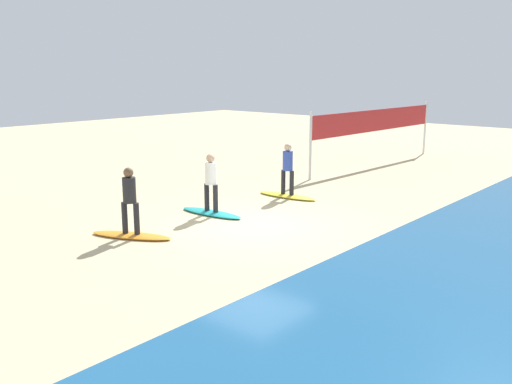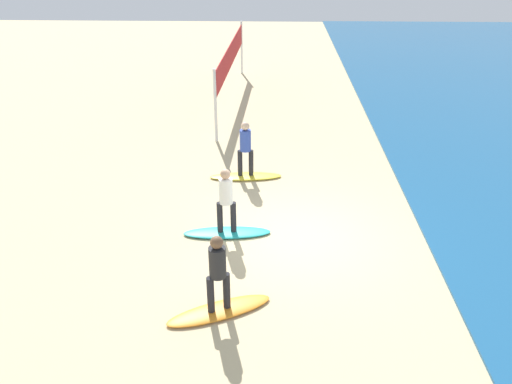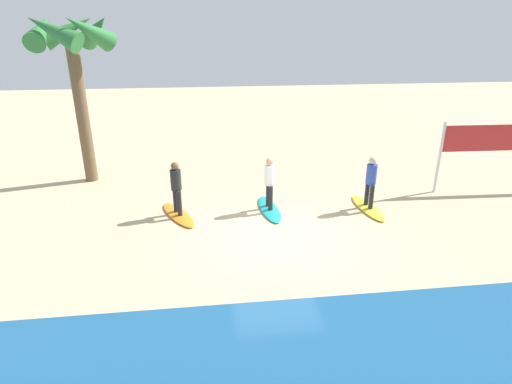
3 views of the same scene
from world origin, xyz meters
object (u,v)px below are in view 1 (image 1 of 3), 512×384
at_px(surfboard_teal, 211,213).
at_px(surfer_teal, 211,178).
at_px(surfboard_yellow, 287,196).
at_px(surfer_yellow, 288,165).
at_px(surfboard_orange, 132,235).
at_px(surfer_orange, 130,196).
at_px(volleyball_net, 376,123).

xyz_separation_m(surfboard_teal, surfer_teal, (0.00, 0.00, 0.99)).
relative_size(surfboard_yellow, surfer_yellow, 1.28).
height_order(surfboard_orange, surfer_orange, surfer_orange).
xyz_separation_m(surfer_yellow, volleyball_net, (-7.35, -0.96, 0.75)).
bearing_deg(surfboard_orange, surfboard_yellow, 63.26).
distance_m(surfer_orange, volleyball_net, 13.35).
height_order(surfboard_teal, surfer_teal, surfer_teal).
bearing_deg(surfboard_teal, surfer_teal, -0.00).
height_order(surfboard_yellow, surfboard_teal, same).
xyz_separation_m(surfer_orange, volleyball_net, (-13.31, -0.74, 0.75)).
xyz_separation_m(surfboard_yellow, surfboard_teal, (3.13, -0.30, 0.00)).
distance_m(surfer_yellow, surfer_orange, 5.97).
height_order(surfboard_yellow, surfer_orange, surfer_orange).
bearing_deg(surfboard_orange, surfboard_teal, 66.94).
height_order(surfboard_teal, volleyball_net, volleyball_net).
relative_size(surfer_yellow, surfer_teal, 1.00).
relative_size(surfer_teal, volleyball_net, 0.18).
bearing_deg(surfboard_orange, surfer_teal, 66.94).
distance_m(surfboard_yellow, surfer_orange, 6.05).
relative_size(surfer_yellow, surfer_orange, 1.00).
relative_size(surfboard_yellow, surfer_teal, 1.28).
bearing_deg(surfboard_orange, volleyball_net, 68.51).
xyz_separation_m(surfer_yellow, surfer_orange, (5.97, -0.22, 0.00)).
relative_size(surfboard_teal, volleyball_net, 0.23).
relative_size(surfer_orange, volleyball_net, 0.18).
xyz_separation_m(surfer_yellow, surfboard_orange, (5.97, -0.22, -0.99)).
bearing_deg(surfboard_yellow, surfer_yellow, 58.98).
xyz_separation_m(surfer_yellow, surfboard_teal, (3.13, -0.30, -0.99)).
xyz_separation_m(surfboard_yellow, volleyball_net, (-7.35, -0.96, 1.74)).
bearing_deg(volleyball_net, surfboard_teal, 3.61).
height_order(surfboard_teal, surfboard_orange, same).
height_order(surfer_yellow, surfer_orange, same).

